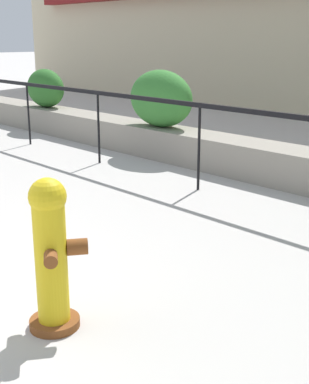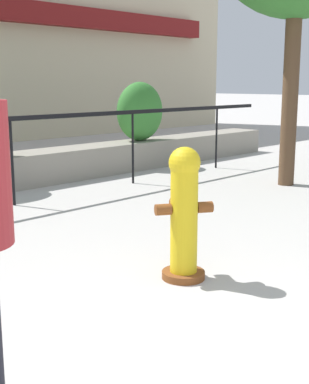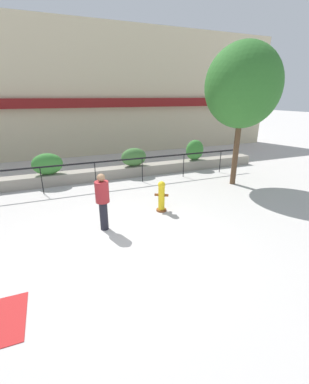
{
  "view_description": "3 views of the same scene",
  "coord_description": "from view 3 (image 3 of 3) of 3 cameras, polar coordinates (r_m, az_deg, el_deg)",
  "views": [
    {
      "loc": [
        4.59,
        -0.19,
        1.96
      ],
      "look_at": [
        1.16,
        3.02,
        0.59
      ],
      "focal_mm": 50.0,
      "sensor_mm": 36.0,
      "label": 1
    },
    {
      "loc": [
        -1.48,
        -1.12,
        1.57
      ],
      "look_at": [
        2.47,
        2.68,
        0.45
      ],
      "focal_mm": 50.0,
      "sensor_mm": 36.0,
      "label": 2
    },
    {
      "loc": [
        -1.6,
        -5.9,
        3.75
      ],
      "look_at": [
        1.64,
        2.15,
        0.5
      ],
      "focal_mm": 24.0,
      "sensor_mm": 36.0,
      "label": 3
    }
  ],
  "objects": [
    {
      "name": "planter_wall_low",
      "position": [
        12.51,
        -13.72,
        3.66
      ],
      "size": [
        18.0,
        0.7,
        0.5
      ],
      "primitive_type": "cube",
      "color": "gray",
      "rests_on": "ground"
    },
    {
      "name": "street_tree",
      "position": [
        11.7,
        19.09,
        21.29
      ],
      "size": [
        3.16,
        2.84,
        5.79
      ],
      "color": "brown",
      "rests_on": "ground"
    },
    {
      "name": "ground_plane",
      "position": [
        7.17,
        -5.86,
        -11.14
      ],
      "size": [
        120.0,
        120.0,
        0.0
      ],
      "primitive_type": "plane",
      "color": "#BCB7B2"
    },
    {
      "name": "hedge_bush_2",
      "position": [
        12.77,
        -4.62,
        7.75
      ],
      "size": [
        1.27,
        0.69,
        0.89
      ],
      "primitive_type": "ellipsoid",
      "color": "#427538",
      "rests_on": "planter_wall_low"
    },
    {
      "name": "hedge_bush_3",
      "position": [
        14.14,
        8.94,
        9.2
      ],
      "size": [
        1.01,
        0.64,
        1.08
      ],
      "primitive_type": "ellipsoid",
      "color": "#387F33",
      "rests_on": "planter_wall_low"
    },
    {
      "name": "hedge_bush_1",
      "position": [
        12.22,
        -22.72,
        5.76
      ],
      "size": [
        1.3,
        0.7,
        0.94
      ],
      "primitive_type": "ellipsoid",
      "color": "#387F33",
      "rests_on": "planter_wall_low"
    },
    {
      "name": "building_facade",
      "position": [
        17.96,
        -17.98,
        20.34
      ],
      "size": [
        30.0,
        1.36,
        8.0
      ],
      "color": "beige",
      "rests_on": "ground"
    },
    {
      "name": "fire_hydrant",
      "position": [
        8.77,
        1.57,
        -0.88
      ],
      "size": [
        0.49,
        0.49,
        1.08
      ],
      "color": "brown",
      "rests_on": "ground"
    },
    {
      "name": "pedestrian",
      "position": [
        7.54,
        -11.48,
        -1.42
      ],
      "size": [
        0.48,
        0.48,
        1.73
      ],
      "color": "black",
      "rests_on": "ground"
    },
    {
      "name": "fence_railing_segment",
      "position": [
        11.25,
        -13.17,
        5.91
      ],
      "size": [
        15.0,
        0.05,
        1.15
      ],
      "color": "black",
      "rests_on": "ground"
    }
  ]
}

